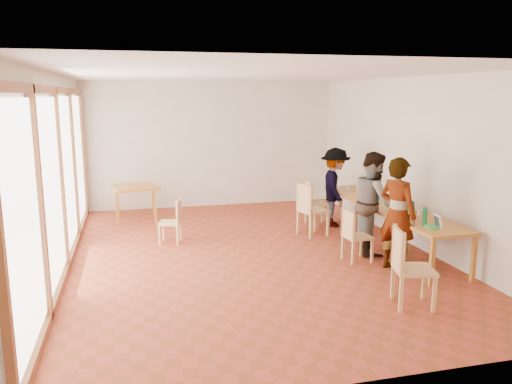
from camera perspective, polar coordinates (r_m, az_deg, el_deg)
The scene contains 25 objects.
ground at distance 8.57m, azimuth -0.67°, elevation -7.17°, with size 8.00×8.00×0.00m, color #A33B27.
wall_back at distance 12.13m, azimuth -5.10°, elevation 5.43°, with size 6.00×0.10×3.00m, color silver.
wall_front at distance 4.51m, azimuth 11.21°, elevation -4.35°, with size 6.00×0.10×3.00m, color silver.
wall_right at distance 9.38m, azimuth 17.46°, elevation 3.32°, with size 0.10×8.00×3.00m, color silver.
window_wall at distance 8.08m, azimuth -21.58°, elevation 1.87°, with size 0.10×8.00×3.00m, color white.
ceiling at distance 8.15m, azimuth -0.72°, elevation 13.44°, with size 6.00×8.00×0.04m, color white.
communal_table at distance 9.20m, azimuth 14.76°, elevation -1.73°, with size 0.80×4.00×0.75m.
side_table at distance 11.06m, azimuth -13.62°, elevation 0.27°, with size 0.90×0.90×0.75m.
chair_near at distance 6.66m, azimuth 16.77°, elevation -7.36°, with size 0.59×0.59×0.55m.
chair_mid at distance 8.23m, azimuth 11.01°, elevation -4.30°, with size 0.43×0.43×0.46m.
chair_far at distance 9.58m, azimuth 6.06°, elevation -1.39°, with size 0.59×0.59×0.54m.
chair_empty at distance 10.43m, azimuth 6.50°, elevation -0.67°, with size 0.46×0.46×0.50m.
chair_spare at distance 9.21m, azimuth -9.32°, elevation -2.81°, with size 0.47×0.47×0.43m.
person_near at distance 7.92m, azimuth 15.85°, elevation -2.48°, with size 0.65×0.42×1.77m, color gray.
person_mid at distance 8.71m, azimuth 13.26°, elevation -1.22°, with size 0.85×0.66×1.75m, color gray.
person_far at distance 10.38m, azimuth 9.01°, elevation 0.54°, with size 1.05×0.60×1.62m, color gray.
laptop_near at distance 7.83m, azimuth 19.74°, elevation -3.46°, with size 0.24×0.26×0.20m.
laptop_mid at distance 8.82m, azimuth 17.07°, elevation -1.70°, with size 0.28×0.30×0.21m.
laptop_far at distance 9.55m, azimuth 13.59°, elevation -0.58°, with size 0.25×0.27×0.20m.
yellow_mug at distance 10.40m, azimuth 11.60°, elevation 0.41°, with size 0.12×0.12×0.10m, color #C39413.
green_bottle at distance 7.87m, azimuth 18.75°, elevation -2.70°, with size 0.07×0.07×0.28m, color #12723D.
clear_glass at distance 8.57m, azimuth 18.22°, elevation -2.22°, with size 0.07×0.07×0.09m, color silver.
condiment_cup at distance 10.43m, azimuth 10.42°, elevation 0.38°, with size 0.08×0.08×0.06m, color white.
pink_phone at distance 8.22m, azimuth 17.64°, elevation -3.01°, with size 0.05×0.10×0.01m, color #E33D7F.
black_pouch at distance 8.22m, azimuth 16.22°, elevation -2.66°, with size 0.16×0.26×0.09m, color black.
Camera 1 is at (-1.89, -7.92, 2.68)m, focal length 35.00 mm.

